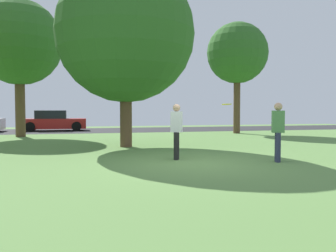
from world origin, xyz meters
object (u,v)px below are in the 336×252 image
object	(u,v)px
person_catcher	(278,129)
frisbee_disc	(227,104)
birch_tree_lone	(126,34)
oak_tree_left	(237,54)
person_thrower	(177,129)
parked_car_red	(54,121)
oak_tree_center	(19,43)

from	to	relation	value
person_catcher	frisbee_disc	bearing A→B (deg)	0.00
birch_tree_lone	oak_tree_left	bearing A→B (deg)	39.09
person_thrower	parked_car_red	distance (m)	16.28
birch_tree_lone	oak_tree_center	bearing A→B (deg)	126.15
oak_tree_center	person_catcher	bearing A→B (deg)	-54.33
person_catcher	birch_tree_lone	bearing A→B (deg)	-30.99
person_thrower	parked_car_red	bearing A→B (deg)	129.50
birch_tree_lone	frisbee_disc	distance (m)	5.65
birch_tree_lone	parked_car_red	distance (m)	12.88
person_thrower	person_catcher	world-z (taller)	person_catcher
oak_tree_center	person_thrower	distance (m)	12.50
person_thrower	parked_car_red	xyz separation A→B (m)	(-4.36, 15.68, -0.23)
birch_tree_lone	frisbee_disc	size ratio (longest dim) A/B	18.39
oak_tree_center	parked_car_red	size ratio (longest dim) A/B	1.72
oak_tree_center	parked_car_red	distance (m)	7.00
birch_tree_lone	frisbee_disc	world-z (taller)	birch_tree_lone
person_thrower	person_catcher	size ratio (longest dim) A/B	0.98
person_thrower	parked_car_red	world-z (taller)	person_thrower
frisbee_disc	oak_tree_left	bearing A→B (deg)	62.95
oak_tree_left	frisbee_disc	size ratio (longest dim) A/B	17.76
oak_tree_left	parked_car_red	distance (m)	13.11
oak_tree_left	person_catcher	distance (m)	12.55
frisbee_disc	parked_car_red	distance (m)	17.23
parked_car_red	birch_tree_lone	bearing A→B (deg)	-73.89
birch_tree_lone	parked_car_red	world-z (taller)	birch_tree_lone
person_catcher	person_thrower	bearing A→B (deg)	0.00
birch_tree_lone	person_catcher	distance (m)	6.97
oak_tree_left	parked_car_red	bearing A→B (deg)	152.91
person_thrower	person_catcher	distance (m)	2.79
oak_tree_center	person_catcher	size ratio (longest dim) A/B	4.48
oak_tree_center	oak_tree_left	xyz separation A→B (m)	(12.39, -0.32, -0.11)
person_thrower	frisbee_disc	world-z (taller)	frisbee_disc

